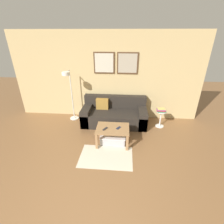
{
  "coord_description": "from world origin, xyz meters",
  "views": [
    {
      "loc": [
        0.59,
        -1.28,
        2.46
      ],
      "look_at": [
        0.31,
        1.99,
        0.85
      ],
      "focal_mm": 26.0,
      "sensor_mm": 36.0,
      "label": 1
    }
  ],
  "objects": [
    {
      "name": "couch",
      "position": [
        0.28,
        3.02,
        0.27
      ],
      "size": [
        1.86,
        0.85,
        0.77
      ],
      "color": "#28231E",
      "rests_on": "ground_plane"
    },
    {
      "name": "cell_phone",
      "position": [
        0.46,
        2.01,
        0.43
      ],
      "size": [
        0.13,
        0.15,
        0.01
      ],
      "primitive_type": "cube",
      "rotation": [
        0.0,
        0.0,
        -0.57
      ],
      "color": "#1E2338",
      "rests_on": "coffee_table"
    },
    {
      "name": "storage_bin",
      "position": [
        0.33,
        2.0,
        0.11
      ],
      "size": [
        0.62,
        0.35,
        0.21
      ],
      "color": "#B2B2B7",
      "rests_on": "ground_plane"
    },
    {
      "name": "wall_back",
      "position": [
        0.01,
        3.46,
        1.29
      ],
      "size": [
        5.6,
        0.09,
        2.55
      ],
      "color": "tan",
      "rests_on": "ground_plane"
    },
    {
      "name": "remote_control",
      "position": [
        0.15,
        1.94,
        0.43
      ],
      "size": [
        0.11,
        0.15,
        0.02
      ],
      "primitive_type": "cube",
      "rotation": [
        0.0,
        0.0,
        -0.57
      ],
      "color": "#232328",
      "rests_on": "coffee_table"
    },
    {
      "name": "coffee_table",
      "position": [
        0.32,
        2.0,
        0.34
      ],
      "size": [
        0.78,
        0.58,
        0.42
      ],
      "color": "#997047",
      "rests_on": "ground_plane"
    },
    {
      "name": "side_table",
      "position": [
        1.62,
        2.9,
        0.29
      ],
      "size": [
        0.28,
        0.28,
        0.48
      ],
      "color": "white",
      "rests_on": "ground_plane"
    },
    {
      "name": "area_rug",
      "position": [
        0.22,
        1.47,
        0.0
      ],
      "size": [
        1.15,
        0.76,
        0.01
      ],
      "primitive_type": "cube",
      "color": "beige",
      "rests_on": "ground_plane"
    },
    {
      "name": "book_stack",
      "position": [
        1.6,
        2.89,
        0.52
      ],
      "size": [
        0.26,
        0.2,
        0.09
      ],
      "color": "#387F4C",
      "rests_on": "side_table"
    },
    {
      "name": "floor_lamp",
      "position": [
        -1.0,
        2.99,
        1.04
      ],
      "size": [
        0.27,
        0.52,
        1.54
      ],
      "color": "white",
      "rests_on": "ground_plane"
    }
  ]
}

